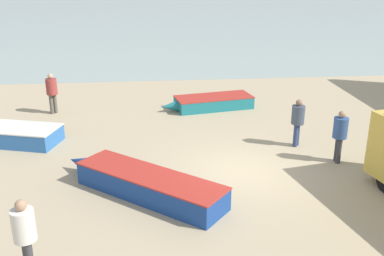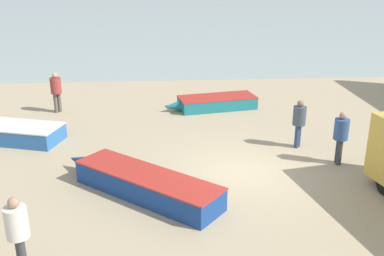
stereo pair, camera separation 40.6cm
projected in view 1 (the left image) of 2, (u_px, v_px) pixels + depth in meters
name	position (u px, v px, depth m)	size (l,w,h in m)	color
ground_plane	(240.00, 171.00, 14.13)	(200.00, 200.00, 0.00)	tan
sea_water	(166.00, 11.00, 62.74)	(120.00, 80.00, 0.01)	#99A89E
fishing_rowboat_0	(5.00, 134.00, 16.39)	(4.60, 2.47, 0.61)	#2D66AD
fishing_rowboat_1	(211.00, 102.00, 20.26)	(4.27, 2.01, 0.55)	#1E757F
fishing_rowboat_2	(143.00, 183.00, 12.65)	(4.83, 4.25, 0.67)	navy
fisherman_0	(24.00, 231.00, 9.06)	(0.47, 0.47, 1.78)	#38383D
fisherman_1	(52.00, 90.00, 19.30)	(0.47, 0.47, 1.77)	#5B564C
fisherman_2	(298.00, 118.00, 15.79)	(0.45, 0.45, 1.73)	navy
fisherman_3	(340.00, 132.00, 14.47)	(0.46, 0.46, 1.76)	#38383D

